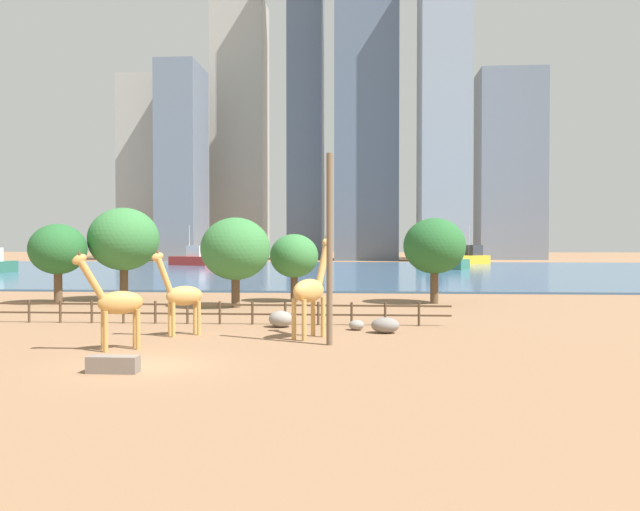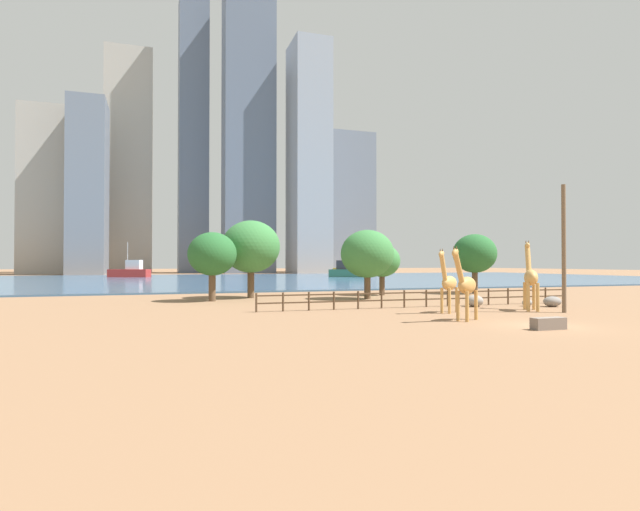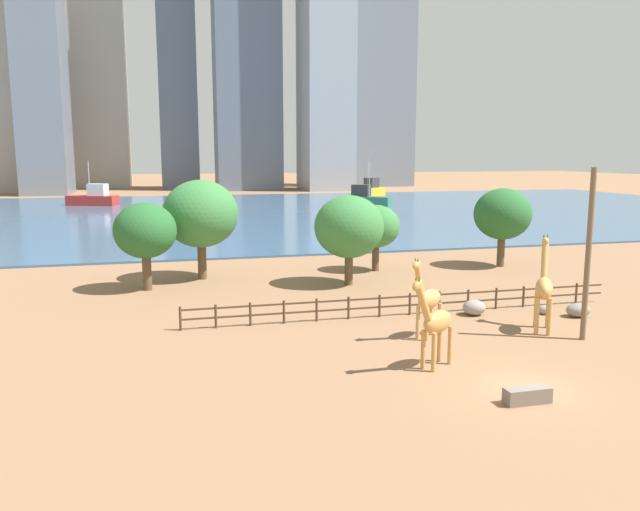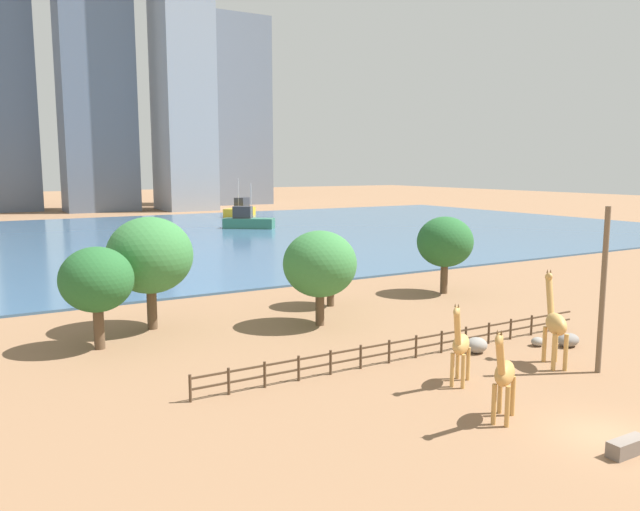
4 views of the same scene
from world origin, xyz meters
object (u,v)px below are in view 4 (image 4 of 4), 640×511
Objects in this scene: tree_center_broad at (331,260)px; boulder_near_fence at (568,340)px; giraffe_tall at (555,323)px; giraffe_young at (460,345)px; tree_left_large at (150,256)px; tree_right_tall at (320,264)px; boat_tug at (240,210)px; tree_right_small at (445,242)px; tree_left_small at (96,280)px; feeding_trough at (627,447)px; utility_pole at (603,291)px; boulder_small at (476,345)px; giraffe_companion at (504,374)px; boulder_by_pole at (538,342)px; boat_sailboat at (248,221)px.

boulder_near_fence is at bearing -68.50° from tree_center_broad.
giraffe_tall is 1.17× the size of giraffe_young.
tree_left_large reaches higher than tree_right_tall.
giraffe_young is 0.48× the size of boat_tug.
tree_left_large is at bearing 178.01° from tree_right_small.
giraffe_tall is at bearing -48.26° from tree_left_large.
boulder_near_fence is 27.98m from tree_left_small.
feeding_trough is at bearing 33.47° from boat_tug.
tree_left_small is at bearing 140.75° from utility_pole.
boulder_small is 11.59m from tree_right_tall.
tree_left_small is (-24.13, 13.66, 3.70)m from boulder_near_fence.
giraffe_tall is 8.98m from giraffe_companion.
boulder_by_pole is 14.46m from tree_right_tall.
tree_right_small is at bearing -159.71° from giraffe_companion.
tree_left_large is (-17.54, 20.53, 0.56)m from utility_pole.
giraffe_companion is 9.55m from utility_pole.
utility_pole is 4.80× the size of feeding_trough.
tree_right_small is at bearing 68.73° from boulder_by_pole.
boulder_near_fence is 0.80× the size of feeding_trough.
boulder_by_pole is at bearing -72.06° from tree_center_broad.
boulder_near_fence is at bearing 153.15° from giraffe_young.
tree_right_small is at bearing 61.40° from feeding_trough.
giraffe_tall is 4.65m from boulder_small.
boat_sailboat is at bearing 20.47° from giraffe_tall.
tree_right_small is (5.75, 14.79, 4.09)m from boulder_by_pole.
giraffe_young is 0.50× the size of boat_sailboat.
feeding_trough is at bearing -59.59° from tree_left_small.
tree_left_large is (-20.19, 16.63, 4.49)m from boulder_near_fence.
giraffe_companion is 23.03m from tree_center_broad.
giraffe_tall is 19.48m from tree_right_small.
giraffe_young is 78.93m from boat_sailboat.
boat_tug is at bearing 77.83° from boulder_near_fence.
giraffe_companion is 17.92m from tree_right_tall.
giraffe_companion is at bearing 148.49° from giraffe_tall.
boat_sailboat is (18.61, 57.64, -2.09)m from tree_center_broad.
giraffe_companion is 0.50× the size of utility_pole.
boat_sailboat is (32.30, 57.51, -3.41)m from tree_left_large.
tree_right_tall reaches higher than boulder_near_fence.
giraffe_companion is 3.22× the size of boulder_small.
giraffe_tall is 77.66m from boat_sailboat.
giraffe_tall reaches higher than feeding_trough.
boulder_near_fence is 100.95m from boat_tug.
boat_sailboat is at bearing 79.29° from utility_pole.
tree_right_small is 0.75× the size of boat_sailboat.
tree_left_large is (-8.48, 22.50, 2.83)m from giraffe_companion.
giraffe_tall reaches higher than giraffe_companion.
tree_center_broad is at bearing 51.64° from tree_right_tall.
utility_pole is 0.97× the size of boat_tug.
tree_left_large is at bearing 140.53° from boulder_near_fence.
giraffe_companion is at bearing 33.92° from giraffe_young.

